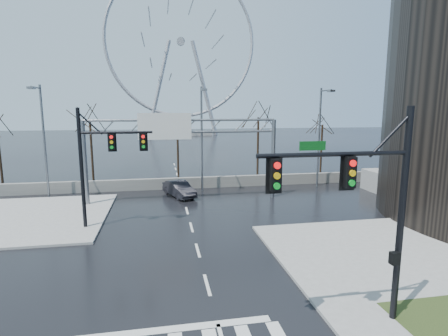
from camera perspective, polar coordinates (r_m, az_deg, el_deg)
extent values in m
plane|color=black|center=(16.76, -2.77, -18.50)|extent=(260.00, 260.00, 0.00)
cube|color=gray|center=(21.92, 23.98, -12.17)|extent=(12.00, 10.00, 0.15)
cube|color=gray|center=(29.24, -28.28, -7.11)|extent=(10.00, 12.00, 0.15)
cube|color=slate|center=(35.49, -7.08, -2.46)|extent=(52.00, 0.50, 1.10)
cylinder|color=black|center=(14.13, 26.93, -7.44)|extent=(0.24, 0.24, 8.00)
cylinder|color=black|center=(12.19, 17.63, 2.14)|extent=(5.40, 0.16, 0.16)
cube|color=black|center=(12.39, 19.85, -0.67)|extent=(0.35, 0.28, 1.05)
cube|color=black|center=(11.32, 8.39, -1.13)|extent=(0.35, 0.28, 1.05)
cylinder|color=black|center=(24.53, -22.22, -0.28)|extent=(0.24, 0.24, 8.00)
cylinder|color=black|center=(23.89, -17.16, 5.57)|extent=(4.60, 0.16, 0.16)
cube|color=black|center=(23.82, -17.84, 4.07)|extent=(0.35, 0.28, 1.05)
cube|color=black|center=(23.64, -13.02, 4.25)|extent=(0.35, 0.28, 1.05)
cylinder|color=slate|center=(30.61, -21.74, 0.62)|extent=(0.36, 0.36, 7.00)
cylinder|color=slate|center=(31.59, 8.01, 1.47)|extent=(0.36, 0.36, 7.00)
cylinder|color=slate|center=(29.75, -6.76, 7.77)|extent=(16.00, 0.20, 0.20)
cylinder|color=slate|center=(29.80, -6.72, 5.85)|extent=(16.00, 0.20, 0.20)
cube|color=#094A14|center=(29.56, -9.64, 6.72)|extent=(4.20, 0.10, 2.00)
cube|color=silver|center=(29.50, -9.64, 6.72)|extent=(4.40, 0.02, 2.20)
cylinder|color=slate|center=(34.80, -27.26, 3.73)|extent=(0.20, 0.20, 10.00)
cylinder|color=slate|center=(33.68, -28.42, 11.51)|extent=(0.12, 2.20, 0.12)
cube|color=slate|center=(32.72, -28.95, 11.38)|extent=(0.50, 0.70, 0.18)
cylinder|color=slate|center=(33.53, -3.66, 4.58)|extent=(0.20, 0.20, 10.00)
cylinder|color=slate|center=(32.37, -3.51, 12.74)|extent=(0.12, 2.20, 0.12)
cube|color=slate|center=(31.37, -3.29, 12.66)|extent=(0.50, 0.70, 0.18)
cylinder|color=slate|center=(36.90, 15.25, 4.72)|extent=(0.20, 0.20, 10.00)
cylinder|color=slate|center=(35.85, 16.35, 12.06)|extent=(0.12, 2.20, 0.12)
cube|color=slate|center=(34.95, 17.09, 11.94)|extent=(0.50, 0.70, 0.18)
cylinder|color=black|center=(42.16, -32.75, 1.57)|extent=(0.24, 0.24, 6.30)
cylinder|color=black|center=(39.09, -20.77, 2.29)|extent=(0.24, 0.24, 6.75)
cylinder|color=black|center=(39.53, -7.53, 2.24)|extent=(0.24, 0.24, 5.85)
cylinder|color=black|center=(39.94, 5.54, 3.20)|extent=(0.24, 0.24, 7.02)
cylinder|color=black|center=(43.32, 15.60, 2.79)|extent=(0.24, 0.24, 6.12)
cube|color=gray|center=(110.14, -6.79, 5.61)|extent=(18.00, 6.00, 1.00)
torus|color=#B2B2B7|center=(111.72, -7.08, 19.82)|extent=(45.00, 1.00, 45.00)
cylinder|color=#B2B2B7|center=(111.72, -7.08, 19.82)|extent=(2.40, 1.50, 2.40)
cylinder|color=#B2B2B7|center=(109.85, -10.66, 12.55)|extent=(8.28, 1.20, 28.82)
cylinder|color=#B2B2B7|center=(110.72, -3.22, 12.67)|extent=(8.28, 1.20, 28.82)
imported|color=black|center=(32.21, -7.34, -3.39)|extent=(3.06, 4.64, 1.44)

